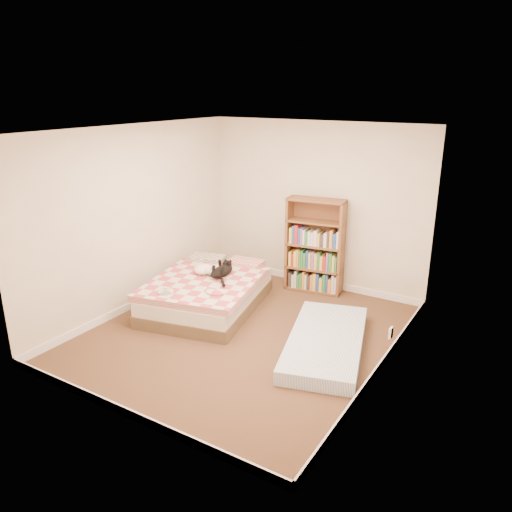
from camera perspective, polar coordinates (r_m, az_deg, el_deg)
The scene contains 6 objects.
room at distance 5.91m, azimuth -1.51°, elevation 1.54°, with size 3.51×4.01×2.51m.
bed at distance 7.03m, azimuth -5.42°, elevation -4.08°, with size 1.69×2.12×0.50m.
bookshelf at distance 7.54m, azimuth 6.76°, elevation -0.08°, with size 0.89×0.40×1.42m.
floor_mattress at distance 6.04m, azimuth 7.98°, elevation -9.73°, with size 0.84×1.86×0.17m, color #7393BF.
black_cat at distance 6.95m, azimuth -3.75°, elevation -1.66°, with size 0.33×0.75×0.17m.
white_dog at distance 7.03m, azimuth -6.00°, elevation -1.53°, with size 0.36×0.37×0.14m.
Camera 1 is at (3.09, -4.73, 2.94)m, focal length 35.00 mm.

